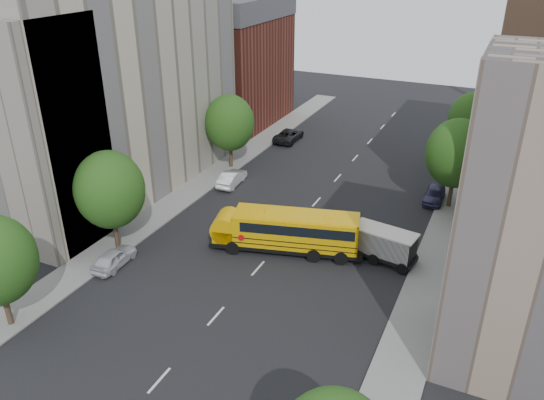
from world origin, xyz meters
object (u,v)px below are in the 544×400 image
Objects in this scene: street_tree_4 at (457,153)px; parked_car_2 at (289,135)px; parked_car_4 at (434,194)px; street_tree_1 at (110,190)px; safari_truck at (378,243)px; parked_car_0 at (114,258)px; school_bus at (285,229)px; parked_car_5 at (451,155)px; street_tree_5 at (472,119)px; parked_car_1 at (232,178)px; street_tree_2 at (230,123)px.

street_tree_4 reaches higher than parked_car_2.
street_tree_1 is at bearing -138.95° from parked_car_4.
parked_car_0 is (-17.01, -9.04, -0.63)m from safari_truck.
parked_car_5 is (8.83, 24.17, -1.04)m from school_bus.
safari_truck is at bearing -101.75° from parked_car_4.
safari_truck is (6.64, 1.85, -0.51)m from school_bus.
street_tree_4 is 0.69× the size of school_bus.
street_tree_5 is 1.82× the size of parked_car_4.
street_tree_5 is 1.90× the size of parked_car_0.
street_tree_5 is at bearing 53.75° from street_tree_1.
street_tree_4 is 1.97× the size of parked_car_4.
street_tree_4 is 2.05× the size of parked_car_0.
street_tree_1 reaches higher than street_tree_5.
parked_car_0 is (-10.37, -7.19, -1.14)m from school_bus.
parked_car_1 is 0.91× the size of parked_car_5.
parked_car_2 is (2.20, 10.11, -4.12)m from street_tree_2.
parked_car_1 is (-19.80, -15.87, -4.00)m from street_tree_5.
street_tree_1 is at bearing 84.92° from parked_car_2.
safari_truck is (-3.59, -23.01, -3.40)m from street_tree_5.
street_tree_1 is 20.03m from safari_truck.
safari_truck reaches higher than parked_car_2.
safari_truck reaches higher than parked_car_1.
street_tree_2 is 6.07m from parked_car_1.
parked_car_0 is 36.77m from parked_car_5.
parked_car_5 is (-1.40, 11.31, -4.30)m from street_tree_4.
street_tree_5 is at bearing -126.31° from parked_car_0.
street_tree_2 reaches higher than parked_car_0.
parked_car_0 is 28.23m from parked_car_4.
safari_truck is at bearing -108.06° from street_tree_4.
parked_car_5 is at bearing -125.05° from parked_car_0.
parked_car_4 reaches higher than parked_car_0.
school_bus is 2.98× the size of parked_car_0.
safari_truck reaches higher than parked_car_5.
school_bus is 2.75× the size of parked_car_1.
parked_car_1 is at bearing 81.15° from street_tree_1.
parked_car_2 is (-16.21, 21.12, -0.60)m from safari_truck.
street_tree_2 is 20.52m from parked_car_0.
parked_car_5 is (20.60, 29.31, -4.18)m from street_tree_1.
safari_truck reaches higher than parked_car_0.
safari_truck is 1.19× the size of parked_car_2.
street_tree_1 is at bearing -149.79° from safari_truck.
safari_truck is (18.41, 6.99, -3.64)m from street_tree_1.
parked_car_4 is at bearing -89.37° from parked_car_5.
street_tree_2 is at bearing 77.12° from parked_car_2.
school_bus is at bearing 131.84° from parked_car_1.
street_tree_2 is 1.87× the size of parked_car_4.
safari_truck is (-3.59, -11.01, -3.77)m from street_tree_4.
safari_truck is 26.63m from parked_car_2.
parked_car_0 is (-20.60, -32.05, -4.03)m from street_tree_5.
parked_car_1 is 18.95m from parked_car_4.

